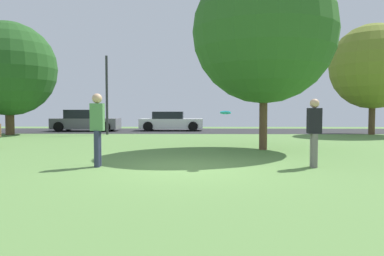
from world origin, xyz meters
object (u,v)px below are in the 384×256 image
at_px(birch_tree_lone, 264,32).
at_px(person_thrower, 314,130).
at_px(oak_tree_left, 9,69).
at_px(parked_car_grey, 85,121).
at_px(street_lamp_post, 107,95).
at_px(frisbee_disc, 225,113).
at_px(person_catcher, 97,126).
at_px(parked_car_white, 171,122).
at_px(maple_tree_far, 373,67).

height_order(birch_tree_lone, person_thrower, birch_tree_lone).
distance_m(birch_tree_lone, person_thrower, 5.21).
relative_size(oak_tree_left, parked_car_grey, 1.46).
bearing_deg(birch_tree_lone, oak_tree_left, 149.99).
bearing_deg(parked_car_grey, street_lamp_post, -55.94).
xyz_separation_m(frisbee_disc, parked_car_grey, (-8.35, 15.40, -0.70)).
distance_m(birch_tree_lone, person_catcher, 7.04).
bearing_deg(parked_car_grey, frisbee_disc, -61.54).
bearing_deg(birch_tree_lone, person_thrower, -82.14).
relative_size(person_thrower, person_catcher, 0.93).
bearing_deg(person_thrower, street_lamp_post, -56.10).
xyz_separation_m(person_catcher, frisbee_disc, (3.17, 0.03, 0.33)).
height_order(birch_tree_lone, person_catcher, birch_tree_lone).
xyz_separation_m(frisbee_disc, parked_car_white, (-2.65, 16.02, -0.74)).
bearing_deg(maple_tree_far, person_catcher, -135.09).
distance_m(birch_tree_lone, frisbee_disc, 5.21).
bearing_deg(person_thrower, oak_tree_left, -40.95).
height_order(birch_tree_lone, parked_car_grey, birch_tree_lone).
bearing_deg(parked_car_grey, maple_tree_far, -9.90).
height_order(person_catcher, street_lamp_post, street_lamp_post).
distance_m(birch_tree_lone, street_lamp_post, 11.08).
bearing_deg(parked_car_white, oak_tree_left, -153.78).
distance_m(person_catcher, street_lamp_post, 12.33).
xyz_separation_m(person_catcher, street_lamp_post, (-2.82, 11.94, 1.23)).
bearing_deg(parked_car_white, person_catcher, -91.82).
relative_size(oak_tree_left, person_catcher, 3.52).
relative_size(parked_car_white, street_lamp_post, 0.95).
distance_m(maple_tree_far, frisbee_disc, 15.62).
xyz_separation_m(birch_tree_lone, person_catcher, (-4.78, -4.11, -3.14)).
bearing_deg(parked_car_grey, person_thrower, -55.61).
bearing_deg(street_lamp_post, person_catcher, -76.72).
relative_size(maple_tree_far, parked_car_white, 1.48).
bearing_deg(person_thrower, person_catcher, -0.00).
relative_size(birch_tree_lone, parked_car_white, 1.57).
distance_m(person_catcher, parked_car_white, 16.07).
bearing_deg(maple_tree_far, parked_car_white, 162.78).
distance_m(maple_tree_far, street_lamp_post, 15.32).
height_order(frisbee_disc, street_lamp_post, street_lamp_post).
distance_m(oak_tree_left, person_catcher, 14.62).
relative_size(birch_tree_lone, maple_tree_far, 1.06).
distance_m(oak_tree_left, parked_car_grey, 5.79).
height_order(oak_tree_left, maple_tree_far, oak_tree_left).
height_order(oak_tree_left, parked_car_grey, oak_tree_left).
relative_size(birch_tree_lone, person_thrower, 3.97).
bearing_deg(frisbee_disc, birch_tree_lone, 68.36).
xyz_separation_m(person_thrower, parked_car_grey, (-10.53, 15.38, -0.28)).
relative_size(frisbee_disc, parked_car_grey, 0.07).
bearing_deg(person_thrower, frisbee_disc, -0.00).
xyz_separation_m(birch_tree_lone, person_thrower, (0.56, -4.06, -3.23)).
xyz_separation_m(oak_tree_left, person_thrower, (13.69, -11.64, -2.80)).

